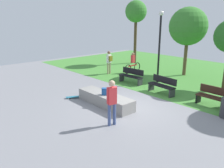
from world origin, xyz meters
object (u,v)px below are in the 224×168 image
Objects in this scene: tree_broad_elm at (188,27)px; park_bench_near_path at (215,97)px; park_bench_far_left at (162,85)px; pedestrian_with_backpack at (109,60)px; park_bench_by_oak at (131,76)px; lamp_post at (160,40)px; backpack_on_ledge at (105,91)px; skateboard_by_ledge at (74,97)px; skater_performing_trick at (112,99)px; cyclist_on_bicycle at (133,64)px; tree_slender_maple at (136,13)px; concrete_ledge at (105,99)px.

park_bench_near_path is at bearing -46.32° from tree_broad_elm.
pedestrian_with_backpack is (-5.31, 0.86, 0.51)m from park_bench_far_left.
park_bench_by_oak is 0.38× the size of lamp_post.
skateboard_by_ledge is at bearing -24.27° from backpack_on_ledge.
backpack_on_ledge is at bearing -43.03° from pedestrian_with_backpack.
park_bench_far_left is (-1.02, 4.56, -0.56)m from skater_performing_trick.
cyclist_on_bicycle is at bearing 151.19° from park_bench_far_left.
skateboard_by_ledge is at bearing -90.43° from park_bench_by_oak.
park_bench_far_left is 0.38× the size of lamp_post.
pedestrian_with_backpack reaches higher than cyclist_on_bicycle.
pedestrian_with_backpack reaches higher than skateboard_by_ledge.
skater_performing_trick is 4.70m from park_bench_far_left.
park_bench_near_path is at bearing 38.16° from skateboard_by_ledge.
pedestrian_with_backpack is at bearing 170.77° from park_bench_far_left.
cyclist_on_bicycle is (-2.92, 0.81, -2.00)m from lamp_post.
tree_slender_maple is at bearing 115.21° from skateboard_by_ledge.
tree_slender_maple is at bearing 128.70° from skater_performing_trick.
park_bench_near_path is 8.11m from pedestrian_with_backpack.
pedestrian_with_backpack is at bearing -70.05° from tree_slender_maple.
backpack_on_ledge is 0.06× the size of tree_slender_maple.
park_bench_near_path is at bearing -0.60° from park_bench_by_oak.
tree_broad_elm is at bearing 107.54° from park_bench_far_left.
cyclist_on_bicycle is at bearing 164.43° from lamp_post.
tree_broad_elm is (-2.47, 9.17, 2.34)m from skater_performing_trick.
park_bench_far_left is at bearing -175.75° from park_bench_near_path.
park_bench_by_oak is 0.90× the size of cyclist_on_bicycle.
lamp_post is (5.41, -3.75, -1.76)m from tree_slender_maple.
park_bench_far_left reaches higher than skateboard_by_ledge.
park_bench_near_path is (1.73, 4.76, -0.56)m from skater_performing_trick.
park_bench_by_oak reaches higher than skateboard_by_ledge.
cyclist_on_bicycle is at bearing 128.02° from skater_performing_trick.
cyclist_on_bicycle is (0.84, 1.60, -0.36)m from pedestrian_with_backpack.
cyclist_on_bicycle is (-3.71, 5.83, 0.37)m from concrete_ledge.
park_bench_far_left is at bearing -72.46° from tree_broad_elm.
tree_slender_maple reaches higher than skater_performing_trick.
concrete_ledge is 1.92× the size of park_bench_by_oak.
skater_performing_trick is at bearing -53.70° from park_bench_by_oak.
tree_slender_maple is 5.89m from pedestrian_with_backpack.
park_bench_far_left is at bearing -46.65° from lamp_post.
tree_broad_elm is 3.06m from lamp_post.
backpack_on_ledge is at bearing -54.69° from tree_slender_maple.
backpack_on_ledge is at bearing -101.41° from park_bench_far_left.
tree_slender_maple is 1.16× the size of tree_broad_elm.
skateboard_by_ledge is at bearing -122.80° from park_bench_far_left.
tree_broad_elm reaches higher than cyclist_on_bicycle.
park_bench_far_left is 0.35× the size of tree_broad_elm.
lamp_post is at bearing 98.95° from concrete_ledge.
tree_broad_elm is 4.61m from cyclist_on_bicycle.
backpack_on_ledge is 0.40× the size of skateboard_by_ledge.
tree_broad_elm reaches higher than park_bench_far_left.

